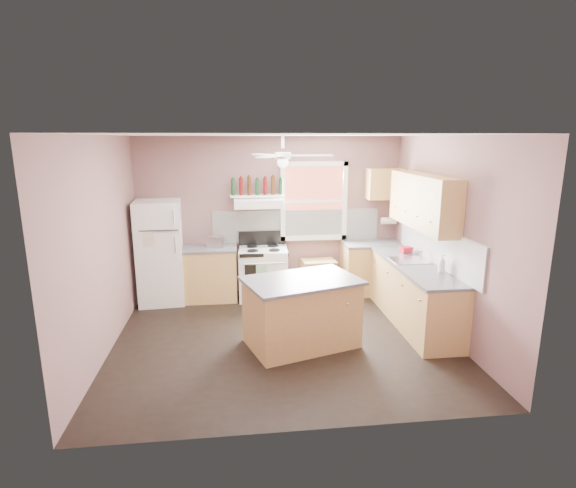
{
  "coord_description": "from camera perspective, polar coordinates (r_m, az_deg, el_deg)",
  "views": [
    {
      "loc": [
        -0.61,
        -5.63,
        2.66
      ],
      "look_at": [
        0.1,
        0.3,
        1.25
      ],
      "focal_mm": 28.0,
      "sensor_mm": 36.0,
      "label": 1
    }
  ],
  "objects": [
    {
      "name": "window_view",
      "position": [
        7.81,
        3.28,
        5.45
      ],
      "size": [
        1.0,
        0.02,
        1.2
      ],
      "primitive_type": "cube",
      "color": "brown",
      "rests_on": "wall_back"
    },
    {
      "name": "toaster",
      "position": [
        7.51,
        -9.23,
        0.25
      ],
      "size": [
        0.31,
        0.21,
        0.18
      ],
      "primitive_type": "cube",
      "rotation": [
        0.0,
        0.0,
        -0.19
      ],
      "color": "silver",
      "rests_on": "counter_left"
    },
    {
      "name": "counter_left",
      "position": [
        7.56,
        -10.04,
        -0.55
      ],
      "size": [
        0.92,
        0.62,
        0.04
      ],
      "primitive_type": "cube",
      "color": "#505053",
      "rests_on": "base_cabinet_left"
    },
    {
      "name": "refrigerator",
      "position": [
        7.62,
        -15.93,
        -1.02
      ],
      "size": [
        0.77,
        0.75,
        1.69
      ],
      "primitive_type": "cube",
      "rotation": [
        0.0,
        0.0,
        0.08
      ],
      "color": "white",
      "rests_on": "floor"
    },
    {
      "name": "ceiling_fan_hub",
      "position": [
        5.67,
        -0.65,
        11.15
      ],
      "size": [
        0.2,
        0.2,
        0.08
      ],
      "primitive_type": "cylinder",
      "color": "white",
      "rests_on": "ceiling"
    },
    {
      "name": "wine_bottles",
      "position": [
        7.56,
        -3.93,
        7.31
      ],
      "size": [
        0.86,
        0.06,
        0.31
      ],
      "color": "#143819",
      "rests_on": "bottle_shelf"
    },
    {
      "name": "wall_right",
      "position": [
        6.47,
        19.85,
        0.78
      ],
      "size": [
        0.05,
        4.0,
        2.7
      ],
      "primitive_type": "cube",
      "color": "#785452",
      "rests_on": "ground"
    },
    {
      "name": "counter_corner",
      "position": [
        7.91,
        10.72,
        0.03
      ],
      "size": [
        1.02,
        0.62,
        0.04
      ],
      "primitive_type": "cube",
      "color": "#505053",
      "rests_on": "base_cabinet_corner"
    },
    {
      "name": "paper_towel",
      "position": [
        8.08,
        12.67,
        2.91
      ],
      "size": [
        0.26,
        0.12,
        0.12
      ],
      "primitive_type": "cylinder",
      "rotation": [
        0.0,
        1.57,
        0.0
      ],
      "color": "white",
      "rests_on": "wall_back"
    },
    {
      "name": "cart",
      "position": [
        7.89,
        3.89,
        -4.29
      ],
      "size": [
        0.59,
        0.41,
        0.57
      ],
      "primitive_type": "cube",
      "rotation": [
        0.0,
        0.0,
        0.06
      ],
      "color": "#B2844A",
      "rests_on": "floor"
    },
    {
      "name": "red_caddy",
      "position": [
        7.29,
        14.78,
        -0.73
      ],
      "size": [
        0.2,
        0.16,
        0.1
      ],
      "primitive_type": "cube",
      "rotation": [
        0.0,
        0.0,
        0.25
      ],
      "color": "#AA0E21",
      "rests_on": "counter_right"
    },
    {
      "name": "counter_right",
      "position": [
        6.7,
        15.84,
        -2.65
      ],
      "size": [
        0.62,
        2.22,
        0.04
      ],
      "primitive_type": "cube",
      "color": "#505053",
      "rests_on": "base_cabinet_right"
    },
    {
      "name": "island_top",
      "position": [
        5.78,
        1.76,
        -4.67
      ],
      "size": [
        1.64,
        1.32,
        0.04
      ],
      "primitive_type": "cube",
      "rotation": [
        0.0,
        0.0,
        0.31
      ],
      "color": "#505053",
      "rests_on": "island"
    },
    {
      "name": "island",
      "position": [
        5.93,
        1.73,
        -8.81
      ],
      "size": [
        1.54,
        1.22,
        0.86
      ],
      "primitive_type": "cube",
      "rotation": [
        0.0,
        0.0,
        0.31
      ],
      "color": "#B2844A",
      "rests_on": "floor"
    },
    {
      "name": "backsplash_right",
      "position": [
        6.75,
        18.31,
        -0.12
      ],
      "size": [
        0.03,
        2.6,
        0.55
      ],
      "primitive_type": "cube",
      "color": "white",
      "rests_on": "wall_right"
    },
    {
      "name": "range_hood",
      "position": [
        7.47,
        -3.86,
        5.24
      ],
      "size": [
        0.78,
        0.5,
        0.14
      ],
      "primitive_type": "cube",
      "color": "white",
      "rests_on": "wall_back"
    },
    {
      "name": "wall_left",
      "position": [
        6.02,
        -22.69,
        -0.34
      ],
      "size": [
        0.05,
        4.0,
        2.7
      ],
      "primitive_type": "cube",
      "color": "#785452",
      "rests_on": "ground"
    },
    {
      "name": "faucet",
      "position": [
        6.92,
        16.48,
        -1.43
      ],
      "size": [
        0.03,
        0.03,
        0.14
      ],
      "primitive_type": "cylinder",
      "color": "silver",
      "rests_on": "sink"
    },
    {
      "name": "ceiling",
      "position": [
        5.67,
        -0.66,
        13.68
      ],
      "size": [
        4.5,
        4.5,
        0.0
      ],
      "primitive_type": "plane",
      "color": "white",
      "rests_on": "ground"
    },
    {
      "name": "upper_cabinet_corner",
      "position": [
        7.93,
        12.15,
        7.48
      ],
      "size": [
        0.6,
        0.33,
        0.52
      ],
      "primitive_type": "cube",
      "color": "#B2844A",
      "rests_on": "wall_back"
    },
    {
      "name": "floor",
      "position": [
        6.26,
        -0.59,
        -11.87
      ],
      "size": [
        4.5,
        4.5,
        0.0
      ],
      "primitive_type": "plane",
      "color": "black",
      "rests_on": "ground"
    },
    {
      "name": "backsplash_back",
      "position": [
        7.84,
        1.07,
        2.35
      ],
      "size": [
        2.9,
        0.03,
        0.55
      ],
      "primitive_type": "cube",
      "color": "white",
      "rests_on": "wall_back"
    },
    {
      "name": "soap_bottle",
      "position": [
        6.34,
        18.96,
        -2.42
      ],
      "size": [
        0.12,
        0.12,
        0.25
      ],
      "primitive_type": "imported",
      "rotation": [
        0.0,
        0.0,
        1.82
      ],
      "color": "silver",
      "rests_on": "counter_right"
    },
    {
      "name": "base_cabinet_right",
      "position": [
        6.84,
        15.68,
        -6.27
      ],
      "size": [
        0.6,
        2.2,
        0.86
      ],
      "primitive_type": "cube",
      "color": "#B2844A",
      "rests_on": "floor"
    },
    {
      "name": "bottle_shelf",
      "position": [
        7.57,
        -3.92,
        6.11
      ],
      "size": [
        0.9,
        0.26,
        0.03
      ],
      "primitive_type": "cube",
      "color": "white",
      "rests_on": "range_hood"
    },
    {
      "name": "stove",
      "position": [
        7.63,
        -3.14,
        -3.75
      ],
      "size": [
        0.83,
        0.69,
        0.86
      ],
      "primitive_type": "cube",
      "rotation": [
        0.0,
        0.0,
        -0.06
      ],
      "color": "white",
      "rests_on": "floor"
    },
    {
      "name": "window_frame",
      "position": [
        7.78,
        3.32,
        5.43
      ],
      "size": [
        1.16,
        0.07,
        1.36
      ],
      "primitive_type": "cube",
      "color": "white",
      "rests_on": "wall_back"
    },
    {
      "name": "wall_back",
      "position": [
        7.8,
        -2.24,
        3.59
      ],
      "size": [
        4.5,
        0.05,
        2.7
      ],
      "primitive_type": "cube",
      "color": "#785452",
      "rests_on": "ground"
    },
    {
      "name": "upper_cabinet_right",
      "position": [
        6.76,
        16.78,
        5.23
      ],
      "size": [
        0.33,
        1.8,
        0.76
      ],
      "primitive_type": "cube",
      "color": "#B2844A",
      "rests_on": "wall_right"
    },
    {
      "name": "base_cabinet_left",
      "position": [
        7.68,
        -9.91,
        -3.81
      ],
      "size": [
        0.9,
        0.6,
        0.86
      ],
      "primitive_type": "cube",
      "color": "#B2844A",
      "rests_on": "floor"
    },
    {
      "name": "base_cabinet_corner",
      "position": [
        8.02,
        10.59,
        -3.1
      ],
      "size": [
        1.0,
        0.6,
        0.86
      ],
      "primitive_type": "cube",
      "color": "#B2844A",
      "rests_on": "floor"
    },
    {
      "name": "sink",
      "position": [
        6.88,
        15.21,
        -2.08
      ],
      "size": [
        0.55,
        0.45,
        0.03
      ],
      "primitive_type": "cube",
      "color": "silver",
      "rests_on": "counter_right"
    }
  ]
}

